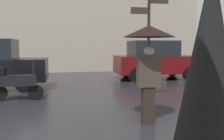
{
  "coord_description": "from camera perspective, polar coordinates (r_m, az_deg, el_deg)",
  "views": [
    {
      "loc": [
        0.64,
        -2.29,
        1.64
      ],
      "look_at": [
        1.89,
        4.15,
        1.0
      ],
      "focal_mm": 39.58,
      "sensor_mm": 36.0,
      "label": 1
    }
  ],
  "objects": [
    {
      "name": "street_signpost",
      "position": [
        7.03,
        8.49,
        7.69
      ],
      "size": [
        1.08,
        0.08,
        3.16
      ],
      "color": "black",
      "rests_on": "ground"
    },
    {
      "name": "folded_patio_umbrella_near",
      "position": [
        1.7,
        21.55,
        1.18
      ],
      "size": [
        0.44,
        0.44,
        2.19
      ],
      "color": "black",
      "rests_on": "ground"
    },
    {
      "name": "pedestrian_with_umbrella",
      "position": [
        5.17,
        8.51,
        5.71
      ],
      "size": [
        1.07,
        1.07,
        2.06
      ],
      "rotation": [
        0.0,
        0.0,
        2.85
      ],
      "color": "#2A241E",
      "rests_on": "ground"
    },
    {
      "name": "parked_scooter",
      "position": [
        7.94,
        -21.34,
        -2.64
      ],
      "size": [
        1.51,
        0.32,
        1.23
      ],
      "rotation": [
        0.0,
        0.0,
        0.01
      ],
      "color": "black",
      "rests_on": "ground"
    },
    {
      "name": "parked_car_left",
      "position": [
        12.45,
        9.92,
        2.35
      ],
      "size": [
        4.01,
        2.05,
        1.89
      ],
      "rotation": [
        0.0,
        0.0,
        0.14
      ],
      "color": "#590C0F",
      "rests_on": "ground"
    }
  ]
}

